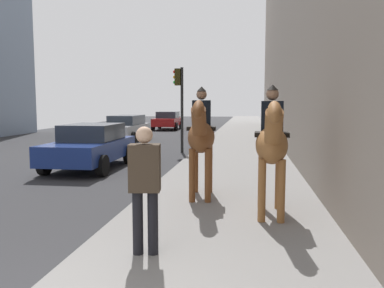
{
  "coord_description": "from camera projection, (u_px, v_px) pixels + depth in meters",
  "views": [
    {
      "loc": [
        -2.91,
        -2.32,
        2.12
      ],
      "look_at": [
        4.0,
        -1.33,
        1.4
      ],
      "focal_mm": 37.15,
      "sensor_mm": 36.0,
      "label": 1
    }
  ],
  "objects": [
    {
      "name": "traffic_light_near_curb",
      "position": [
        180.0,
        96.0,
        16.79
      ],
      "size": [
        0.2,
        0.44,
        3.62
      ],
      "color": "black",
      "rests_on": "ground"
    },
    {
      "name": "car_near_lane",
      "position": [
        168.0,
        120.0,
        31.98
      ],
      "size": [
        4.01,
        2.07,
        1.44
      ],
      "rotation": [
        0.0,
        0.0,
        3.15
      ],
      "color": "maroon",
      "rests_on": "ground"
    },
    {
      "name": "mounted_horse_far",
      "position": [
        272.0,
        143.0,
        6.94
      ],
      "size": [
        2.15,
        0.61,
        2.33
      ],
      "rotation": [
        0.0,
        0.0,
        3.12
      ],
      "color": "brown",
      "rests_on": "sidewalk_slab"
    },
    {
      "name": "car_far_lane",
      "position": [
        126.0,
        127.0,
        22.3
      ],
      "size": [
        4.59,
        1.88,
        1.44
      ],
      "rotation": [
        0.0,
        0.0,
        3.14
      ],
      "color": "#B7BABF",
      "rests_on": "ground"
    },
    {
      "name": "car_mid_lane",
      "position": [
        91.0,
        146.0,
        12.85
      ],
      "size": [
        4.09,
        2.02,
        1.44
      ],
      "rotation": [
        0.0,
        0.0,
        3.14
      ],
      "color": "navy",
      "rests_on": "ground"
    },
    {
      "name": "mounted_horse_near",
      "position": [
        201.0,
        136.0,
        8.3
      ],
      "size": [
        2.15,
        0.65,
        2.35
      ],
      "rotation": [
        0.0,
        0.0,
        3.2
      ],
      "color": "brown",
      "rests_on": "sidewalk_slab"
    },
    {
      "name": "pedestrian_greeting",
      "position": [
        145.0,
        182.0,
        5.19
      ],
      "size": [
        0.31,
        0.43,
        1.7
      ],
      "rotation": [
        0.0,
        0.0,
        0.13
      ],
      "color": "black",
      "rests_on": "sidewalk_slab"
    }
  ]
}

